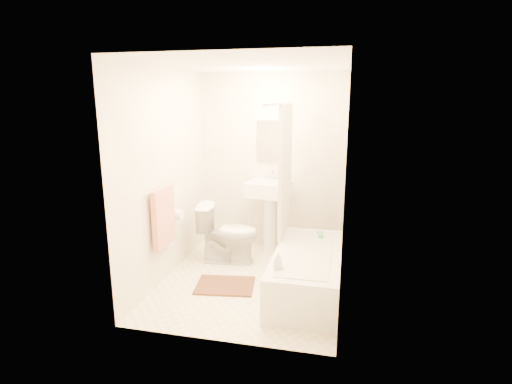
% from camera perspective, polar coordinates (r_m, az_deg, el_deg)
% --- Properties ---
extents(floor, '(2.40, 2.40, 0.00)m').
position_cam_1_polar(floor, '(4.72, -0.69, -12.60)').
color(floor, beige).
rests_on(floor, ground).
extents(ceiling, '(2.40, 2.40, 0.00)m').
position_cam_1_polar(ceiling, '(4.27, -0.78, 17.85)').
color(ceiling, white).
rests_on(ceiling, ground).
extents(wall_back, '(2.00, 0.02, 2.40)m').
position_cam_1_polar(wall_back, '(5.49, 2.21, 4.23)').
color(wall_back, beige).
rests_on(wall_back, ground).
extents(wall_left, '(0.02, 2.40, 2.40)m').
position_cam_1_polar(wall_left, '(4.67, -12.76, 2.33)').
color(wall_left, beige).
rests_on(wall_left, ground).
extents(wall_right, '(0.02, 2.40, 2.40)m').
position_cam_1_polar(wall_right, '(4.22, 12.59, 1.21)').
color(wall_right, beige).
rests_on(wall_right, ground).
extents(mirror, '(0.40, 0.03, 0.55)m').
position_cam_1_polar(mirror, '(5.43, 2.20, 7.32)').
color(mirror, white).
rests_on(mirror, wall_back).
extents(curtain_rod, '(0.03, 1.70, 0.03)m').
position_cam_1_polar(curtain_rod, '(4.29, 3.55, 12.46)').
color(curtain_rod, silver).
rests_on(curtain_rod, wall_back).
extents(shower_curtain, '(0.04, 0.80, 1.55)m').
position_cam_1_polar(shower_curtain, '(4.76, 4.20, 3.06)').
color(shower_curtain, silver).
rests_on(shower_curtain, curtain_rod).
extents(towel_bar, '(0.02, 0.60, 0.02)m').
position_cam_1_polar(towel_bar, '(4.45, -13.60, 0.45)').
color(towel_bar, silver).
rests_on(towel_bar, wall_left).
extents(towel, '(0.06, 0.45, 0.66)m').
position_cam_1_polar(towel, '(4.52, -13.05, -3.53)').
color(towel, '#CC7266').
rests_on(towel, towel_bar).
extents(toilet_paper, '(0.11, 0.12, 0.12)m').
position_cam_1_polar(toilet_paper, '(4.86, -11.11, -3.23)').
color(toilet_paper, white).
rests_on(toilet_paper, wall_left).
extents(toilet, '(0.81, 0.52, 0.75)m').
position_cam_1_polar(toilet, '(5.13, -4.00, -5.95)').
color(toilet, silver).
rests_on(toilet, floor).
extents(sink, '(0.61, 0.52, 1.07)m').
position_cam_1_polar(sink, '(5.41, 1.90, -3.13)').
color(sink, white).
rests_on(sink, floor).
extents(bathtub, '(0.70, 1.60, 0.45)m').
position_cam_1_polar(bathtub, '(4.45, 7.33, -11.18)').
color(bathtub, white).
rests_on(bathtub, floor).
extents(bath_mat, '(0.70, 0.56, 0.02)m').
position_cam_1_polar(bath_mat, '(4.61, -4.44, -13.15)').
color(bath_mat, '#4E241C').
rests_on(bath_mat, floor).
extents(soap_bottle, '(0.09, 0.09, 0.17)m').
position_cam_1_polar(soap_bottle, '(3.89, 3.19, -9.75)').
color(soap_bottle, silver).
rests_on(soap_bottle, bathtub).
extents(scrub_brush, '(0.09, 0.20, 0.04)m').
position_cam_1_polar(scrub_brush, '(4.84, 9.18, -6.06)').
color(scrub_brush, '#3FA26A').
rests_on(scrub_brush, bathtub).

